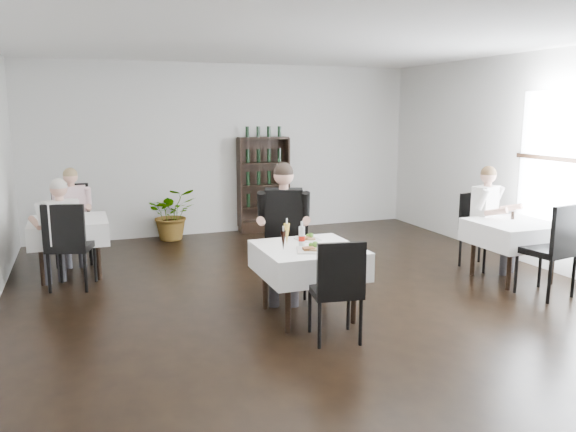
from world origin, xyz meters
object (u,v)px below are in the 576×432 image
object	(u,v)px
wine_shelf	(264,185)
diner_main	(284,221)
potted_tree	(172,214)
main_table	(308,260)

from	to	relation	value
wine_shelf	diner_main	xyz separation A→B (m)	(-0.94, -3.65, 0.08)
potted_tree	wine_shelf	bearing A→B (deg)	3.89
wine_shelf	potted_tree	size ratio (longest dim) A/B	1.95
wine_shelf	main_table	distance (m)	4.41
main_table	potted_tree	xyz separation A→B (m)	(-0.78, 4.20, -0.17)
main_table	potted_tree	size ratio (longest dim) A/B	1.15
diner_main	main_table	bearing A→B (deg)	-86.87
main_table	diner_main	bearing A→B (deg)	93.13
wine_shelf	potted_tree	bearing A→B (deg)	-176.11
main_table	potted_tree	world-z (taller)	potted_tree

